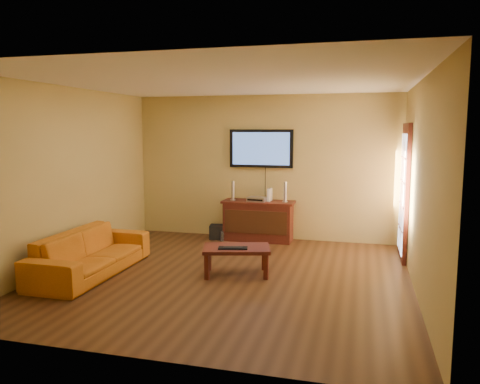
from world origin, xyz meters
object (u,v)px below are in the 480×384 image
(sofa, at_px, (91,246))
(television, at_px, (261,149))
(bottle, at_px, (222,236))
(coffee_table, at_px, (237,251))
(game_console, at_px, (270,195))
(speaker_left, at_px, (233,191))
(subwoofer, at_px, (217,232))
(speaker_right, at_px, (285,193))
(media_console, at_px, (258,221))
(keyboard, at_px, (233,248))
(av_receiver, at_px, (257,199))

(sofa, bearing_deg, television, -33.53)
(bottle, bearing_deg, coffee_table, -67.24)
(coffee_table, bearing_deg, game_console, 88.71)
(speaker_left, distance_m, subwoofer, 0.84)
(speaker_left, height_order, speaker_right, speaker_right)
(television, xyz_separation_m, bottle, (-0.63, -0.47, -1.61))
(coffee_table, distance_m, speaker_right, 2.24)
(media_console, bearing_deg, keyboard, -86.58)
(television, height_order, keyboard, television)
(coffee_table, bearing_deg, keyboard, -102.36)
(speaker_right, height_order, bottle, speaker_right)
(television, bearing_deg, speaker_right, -21.82)
(media_console, relative_size, television, 1.10)
(speaker_left, bearing_deg, av_receiver, -0.44)
(media_console, bearing_deg, sofa, -125.91)
(av_receiver, xyz_separation_m, keyboard, (0.15, -2.21, -0.37))
(sofa, bearing_deg, coffee_table, -76.75)
(television, xyz_separation_m, keyboard, (0.13, -2.45, -1.29))
(television, height_order, coffee_table, television)
(coffee_table, distance_m, game_console, 2.23)
(media_console, xyz_separation_m, coffee_table, (0.16, -2.13, -0.03))
(speaker_right, bearing_deg, coffee_table, -99.00)
(television, relative_size, speaker_right, 3.23)
(speaker_left, bearing_deg, sofa, -118.53)
(av_receiver, bearing_deg, speaker_right, 13.38)
(av_receiver, height_order, game_console, game_console)
(subwoofer, bearing_deg, television, 10.25)
(media_console, xyz_separation_m, keyboard, (0.13, -2.24, 0.04))
(speaker_right, bearing_deg, keyboard, -99.16)
(speaker_right, xyz_separation_m, game_console, (-0.29, 0.02, -0.05))
(media_console, bearing_deg, game_console, 9.75)
(speaker_left, bearing_deg, game_console, 5.09)
(sofa, distance_m, subwoofer, 2.77)
(media_console, bearing_deg, speaker_right, 1.61)
(coffee_table, height_order, keyboard, keyboard)
(coffee_table, height_order, speaker_left, speaker_left)
(media_console, distance_m, keyboard, 2.24)
(television, bearing_deg, subwoofer, -160.24)
(media_console, bearing_deg, av_receiver, -112.42)
(media_console, distance_m, subwoofer, 0.83)
(speaker_right, bearing_deg, sofa, -132.30)
(coffee_table, bearing_deg, television, 93.83)
(media_console, relative_size, subwoofer, 5.03)
(coffee_table, relative_size, speaker_right, 2.82)
(sofa, bearing_deg, game_console, -38.13)
(television, relative_size, bottle, 5.90)
(media_console, relative_size, av_receiver, 3.85)
(media_console, relative_size, sofa, 0.63)
(sofa, relative_size, speaker_left, 5.79)
(media_console, relative_size, speaker_left, 3.66)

